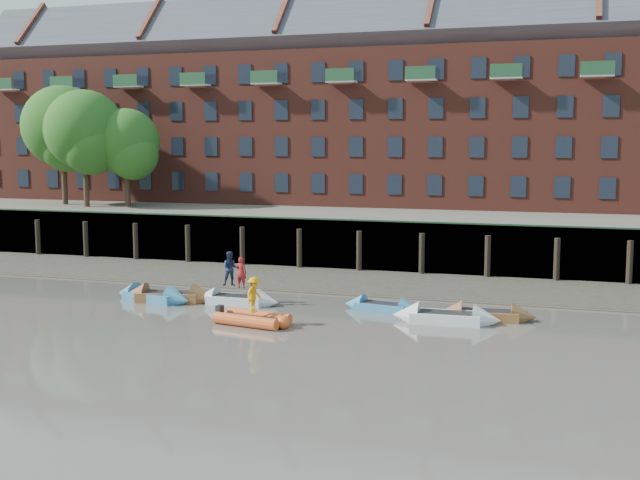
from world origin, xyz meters
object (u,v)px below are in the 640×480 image
at_px(person_rower_a, 241,272).
at_px(person_rower_b, 231,269).
at_px(rowboat_4, 382,307).
at_px(rib_tender, 255,319).
at_px(rowboat_1, 153,297).
at_px(rowboat_5, 446,317).
at_px(person_rib_crew, 254,295).
at_px(rowboat_2, 169,297).
at_px(rowboat_3, 237,300).
at_px(rowboat_6, 486,315).

xyz_separation_m(person_rower_a, person_rower_b, (-0.72, 0.33, 0.10)).
xyz_separation_m(rowboat_4, person_rower_b, (-7.84, -0.41, 1.56)).
xyz_separation_m(rib_tender, person_rower_a, (-2.33, 3.88, 1.40)).
xyz_separation_m(rowboat_1, person_rower_b, (4.04, 0.83, 1.53)).
distance_m(rowboat_1, person_rower_b, 4.40).
xyz_separation_m(rowboat_5, person_rower_b, (-11.19, 1.22, 1.52)).
relative_size(rowboat_4, person_rib_crew, 2.55).
xyz_separation_m(rowboat_2, rowboat_5, (14.39, -0.58, -0.01)).
bearing_deg(rowboat_3, rowboat_1, -173.26).
bearing_deg(rowboat_2, rowboat_6, -8.22).
relative_size(rowboat_2, person_rib_crew, 3.21).
height_order(rowboat_3, person_rower_b, person_rower_b).
bearing_deg(person_rower_b, rowboat_6, -25.59).
bearing_deg(rowboat_1, person_rower_b, 23.58).
distance_m(person_rower_b, person_rib_crew, 5.21).
distance_m(rowboat_4, person_rower_a, 7.30).
height_order(rowboat_1, rowboat_4, rowboat_1).
distance_m(rowboat_2, person_rib_crew, 7.27).
bearing_deg(person_rower_a, person_rib_crew, 124.97).
bearing_deg(person_rib_crew, rowboat_4, -38.13).
relative_size(rowboat_6, rib_tender, 1.27).
distance_m(rowboat_6, person_rib_crew, 10.78).
height_order(rowboat_1, rowboat_5, rowboat_5).
bearing_deg(rowboat_1, person_rib_crew, -13.77).
distance_m(rib_tender, person_rower_a, 4.74).
bearing_deg(rowboat_2, person_rower_a, -5.80).
xyz_separation_m(rowboat_1, person_rib_crew, (7.06, -3.40, 1.14)).
height_order(rowboat_2, rowboat_4, rowboat_2).
height_order(rowboat_2, rib_tender, rowboat_2).
distance_m(rowboat_5, person_rib_crew, 8.79).
height_order(rib_tender, person_rower_b, person_rower_b).
relative_size(rowboat_1, rowboat_3, 1.08).
bearing_deg(rowboat_3, rowboat_2, -174.66).
height_order(rowboat_6, person_rower_a, person_rower_a).
bearing_deg(person_rower_a, person_rower_b, -19.82).
bearing_deg(rowboat_6, person_rower_a, 175.25).
height_order(rowboat_3, rowboat_6, rowboat_6).
bearing_deg(rowboat_4, rib_tender, -126.92).
relative_size(rowboat_4, rib_tender, 1.13).
relative_size(rib_tender, person_rib_crew, 2.26).
xyz_separation_m(rowboat_2, rowboat_3, (3.63, 0.37, -0.03)).
bearing_deg(rowboat_1, rib_tender, -13.47).
bearing_deg(rowboat_5, rib_tender, -162.09).
distance_m(rowboat_3, rowboat_5, 10.80).
bearing_deg(rowboat_6, rowboat_5, -151.36).
relative_size(rowboat_5, person_rower_b, 2.78).
relative_size(rowboat_3, person_rower_a, 2.85).
height_order(rowboat_5, rib_tender, rowboat_5).
bearing_deg(person_rib_crew, person_rower_a, 38.40).
xyz_separation_m(rowboat_5, rib_tender, (-8.14, -2.99, 0.02)).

